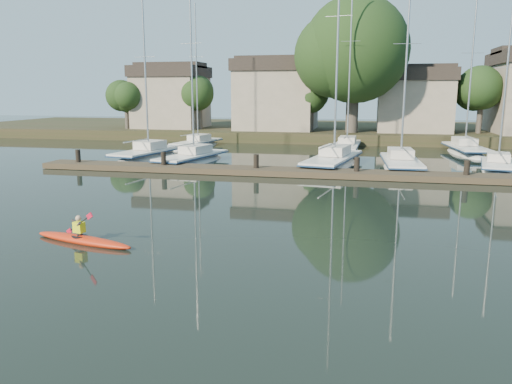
% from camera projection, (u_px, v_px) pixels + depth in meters
% --- Properties ---
extents(ground, '(160.00, 160.00, 0.00)m').
position_uv_depth(ground, '(254.00, 244.00, 16.33)').
color(ground, black).
rests_on(ground, ground).
extents(kayak, '(4.03, 1.43, 1.28)m').
position_uv_depth(kayak, '(82.00, 238.00, 16.48)').
color(kayak, '#B3330D').
rests_on(kayak, ground).
extents(dock, '(34.00, 2.00, 1.80)m').
position_uv_depth(dock, '(305.00, 172.00, 29.70)').
color(dock, '#443727').
rests_on(dock, ground).
extents(sailboat_0, '(3.58, 8.43, 12.96)m').
position_uv_depth(sailboat_0, '(147.00, 162.00, 37.35)').
color(sailboat_0, white).
rests_on(sailboat_0, ground).
extents(sailboat_1, '(3.78, 8.86, 14.08)m').
position_uv_depth(sailboat_1, '(192.00, 166.00, 35.17)').
color(sailboat_1, white).
rests_on(sailboat_1, ground).
extents(sailboat_2, '(4.14, 10.32, 16.66)m').
position_uv_depth(sailboat_2, '(333.00, 169.00, 33.59)').
color(sailboat_2, white).
rests_on(sailboat_2, ground).
extents(sailboat_3, '(2.62, 8.58, 13.68)m').
position_uv_depth(sailboat_3, '(400.00, 172.00, 32.46)').
color(sailboat_3, white).
rests_on(sailboat_3, ground).
extents(sailboat_4, '(3.20, 6.81, 11.14)m').
position_uv_depth(sailboat_4, '(497.00, 174.00, 31.50)').
color(sailboat_4, white).
rests_on(sailboat_4, ground).
extents(sailboat_5, '(3.29, 8.48, 13.70)m').
position_uv_depth(sailboat_5, '(197.00, 149.00, 45.42)').
color(sailboat_5, white).
rests_on(sailboat_5, ground).
extents(sailboat_6, '(2.35, 9.78, 15.45)m').
position_uv_depth(sailboat_6, '(346.00, 153.00, 42.50)').
color(sailboat_6, white).
rests_on(sailboat_6, ground).
extents(sailboat_7, '(3.06, 8.71, 13.76)m').
position_uv_depth(sailboat_7, '(465.00, 156.00, 40.40)').
color(sailboat_7, white).
rests_on(sailboat_7, ground).
extents(shore, '(90.00, 25.25, 12.75)m').
position_uv_depth(shore, '(350.00, 108.00, 53.93)').
color(shore, '#262D16').
rests_on(shore, ground).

